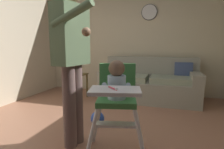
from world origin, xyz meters
TOP-DOWN VIEW (x-y plane):
  - ground at (0.00, 0.00)m, footprint 5.62×6.54m
  - wall_far at (0.00, 2.50)m, footprint 4.82×0.06m
  - couch at (0.51, 1.98)m, footprint 1.92×0.86m
  - high_chair at (0.42, -0.19)m, footprint 0.72×0.81m
  - adult_standing at (-0.10, -0.08)m, footprint 0.51×0.56m
  - toy_ball at (-0.05, 0.48)m, footprint 0.19×0.19m
  - side_table at (-0.96, 1.60)m, footprint 0.40×0.40m
  - sippy_cup at (-0.96, 1.60)m, footprint 0.07×0.07m
  - wall_clock at (0.41, 2.46)m, footprint 0.34×0.04m

SIDE VIEW (x-z plane):
  - ground at x=0.00m, z-range -0.10..0.00m
  - toy_ball at x=-0.05m, z-range 0.00..0.19m
  - couch at x=0.51m, z-range -0.10..0.76m
  - side_table at x=-0.96m, z-range 0.12..0.64m
  - sippy_cup at x=-0.96m, z-range 0.52..0.62m
  - high_chair at x=0.42m, z-range 0.18..1.15m
  - adult_standing at x=-0.10m, z-range 0.11..1.81m
  - wall_far at x=0.00m, z-range 0.00..2.66m
  - wall_clock at x=0.41m, z-range 1.65..1.99m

